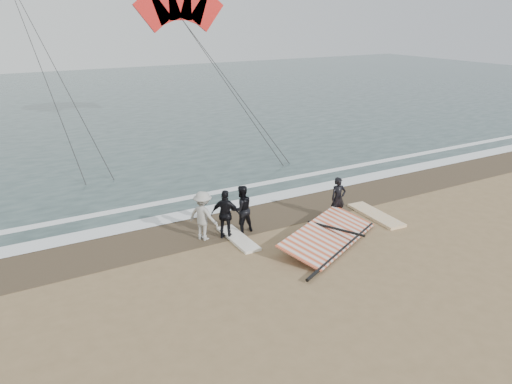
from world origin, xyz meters
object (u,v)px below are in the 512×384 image
(board_white, at_px, (376,215))
(board_cream, at_px, (238,238))
(man_main, at_px, (338,198))
(sail_rig, at_px, (324,236))

(board_white, xyz_separation_m, board_cream, (-5.46, 0.78, -0.01))
(man_main, distance_m, board_white, 1.67)
(board_cream, bearing_deg, board_white, -7.13)
(man_main, relative_size, sail_rig, 0.36)
(board_cream, bearing_deg, man_main, -1.78)
(board_cream, relative_size, sail_rig, 0.50)
(man_main, height_order, sail_rig, man_main)
(sail_rig, bearing_deg, board_white, 14.68)
(sail_rig, bearing_deg, man_main, 39.69)
(board_white, height_order, board_cream, board_white)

